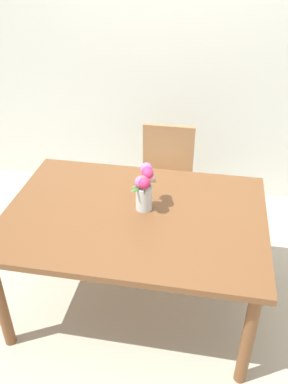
% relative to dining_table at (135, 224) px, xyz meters
% --- Properties ---
extents(ground_plane, '(12.00, 12.00, 0.00)m').
position_rel_dining_table_xyz_m(ground_plane, '(0.00, 0.00, -0.67)').
color(ground_plane, '#B7AD99').
extents(back_wall, '(7.00, 0.10, 2.80)m').
position_rel_dining_table_xyz_m(back_wall, '(0.00, 1.60, 0.73)').
color(back_wall, silver).
rests_on(back_wall, ground_plane).
extents(dining_table, '(1.59, 1.13, 0.76)m').
position_rel_dining_table_xyz_m(dining_table, '(0.00, 0.00, 0.00)').
color(dining_table, brown).
rests_on(dining_table, ground_plane).
extents(chair_far, '(0.42, 0.42, 0.90)m').
position_rel_dining_table_xyz_m(chair_far, '(0.08, 0.91, -0.16)').
color(chair_far, '#9E7047').
rests_on(chair_far, ground_plane).
extents(flower_vase, '(0.15, 0.21, 0.28)m').
position_rel_dining_table_xyz_m(flower_vase, '(0.05, 0.06, 0.25)').
color(flower_vase, silver).
rests_on(flower_vase, dining_table).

